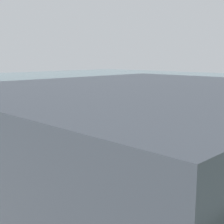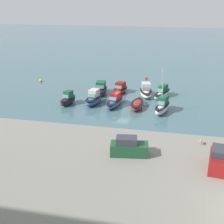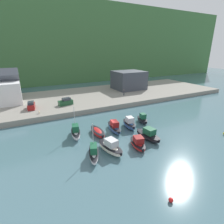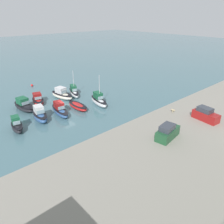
% 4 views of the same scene
% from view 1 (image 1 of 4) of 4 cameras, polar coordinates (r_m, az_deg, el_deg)
% --- Properties ---
extents(ground_plane, '(320.00, 320.00, 0.00)m').
position_cam_1_polar(ground_plane, '(51.10, -3.25, -1.17)').
color(ground_plane, '#476B75').
extents(yacht_club_building, '(12.17, 10.62, 7.43)m').
position_cam_1_polar(yacht_club_building, '(11.75, 6.41, -13.45)').
color(yacht_club_building, '#3D424C').
rests_on(yacht_club_building, quay_promenade).
extents(moored_boat_0, '(3.01, 6.33, 6.51)m').
position_cam_1_polar(moored_boat_0, '(55.20, 2.84, 0.72)').
color(moored_boat_0, silver).
rests_on(moored_boat_0, ground_plane).
extents(moored_boat_1, '(2.09, 5.85, 1.11)m').
position_cam_1_polar(moored_boat_1, '(53.00, -1.38, -0.10)').
color(moored_boat_1, red).
rests_on(moored_boat_1, ground_plane).
extents(moored_boat_2, '(2.84, 6.66, 2.46)m').
position_cam_1_polar(moored_boat_2, '(50.36, -4.67, -0.32)').
color(moored_boat_2, '#33568E').
rests_on(moored_boat_2, ground_plane).
extents(moored_boat_3, '(2.89, 5.60, 2.74)m').
position_cam_1_polar(moored_boat_3, '(48.06, -8.33, -0.74)').
color(moored_boat_3, '#33568E').
rests_on(moored_boat_3, ground_plane).
extents(moored_boat_4, '(2.44, 4.71, 2.48)m').
position_cam_1_polar(moored_boat_4, '(44.78, -12.16, -1.79)').
color(moored_boat_4, black).
rests_on(moored_boat_4, ground_plane).
extents(moored_boat_5, '(3.67, 6.64, 5.90)m').
position_cam_1_polar(moored_boat_5, '(60.84, -3.54, 1.42)').
color(moored_boat_5, white).
rests_on(moored_boat_5, ground_plane).
extents(moored_boat_6, '(3.40, 6.53, 2.57)m').
position_cam_1_polar(moored_boat_6, '(58.76, -5.84, 1.18)').
color(moored_boat_6, white).
rests_on(moored_boat_6, ground_plane).
extents(moored_boat_7, '(3.40, 5.67, 2.19)m').
position_cam_1_polar(moored_boat_7, '(56.35, -10.56, 0.52)').
color(moored_boat_7, red).
rests_on(moored_boat_7, ground_plane).
extents(moored_boat_8, '(2.99, 6.46, 2.51)m').
position_cam_1_polar(moored_boat_8, '(53.12, -12.84, 0.02)').
color(moored_boat_8, black).
rests_on(moored_boat_8, ground_plane).
extents(parked_car_2, '(4.42, 2.39, 2.16)m').
position_cam_1_polar(parked_car_2, '(42.58, 19.52, -0.73)').
color(parked_car_2, '#1E4C2D').
rests_on(parked_car_2, quay_promenade).
extents(person_on_quay, '(0.40, 0.40, 2.14)m').
position_cam_1_polar(person_on_quay, '(23.81, 0.78, -7.84)').
color(person_on_quay, '#232838').
rests_on(person_on_quay, quay_promenade).
extents(dog_on_quay, '(0.41, 0.88, 0.68)m').
position_cam_1_polar(dog_on_quay, '(51.69, 18.90, 0.58)').
color(dog_on_quay, tan).
rests_on(dog_on_quay, quay_promenade).
extents(mooring_buoy_1, '(0.58, 0.58, 0.58)m').
position_cam_1_polar(mooring_buoy_1, '(68.62, -13.70, 1.66)').
color(mooring_buoy_1, red).
rests_on(mooring_buoy_1, ground_plane).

